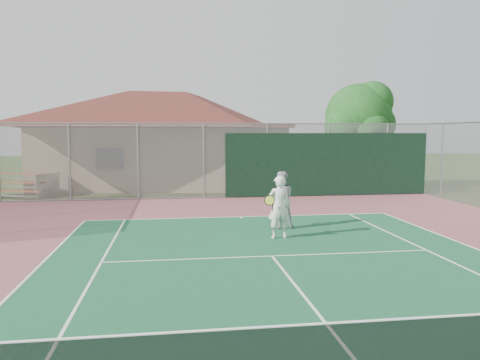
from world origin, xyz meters
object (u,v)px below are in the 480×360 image
player_grey_back (281,200)px  player_white_front (279,208)px  tree (360,119)px  bleachers (17,185)px  clubhouse (167,130)px

player_grey_back → player_white_front: bearing=74.6°
tree → player_grey_back: size_ratio=3.16×
tree → player_white_front: bearing=-122.4°
bleachers → tree: (17.31, 0.37, 3.20)m
player_grey_back → tree: bearing=-124.8°
player_white_front → clubhouse: bearing=-81.1°
clubhouse → player_white_front: 15.97m
clubhouse → tree: clubhouse is taller
bleachers → player_grey_back: player_grey_back is taller
clubhouse → tree: bearing=-18.0°
clubhouse → tree: (10.21, -4.63, 0.54)m
bleachers → tree: 17.61m
player_white_front → player_grey_back: (0.38, 1.42, -0.00)m
clubhouse → bleachers: size_ratio=4.45×
tree → player_white_front: (-6.85, -10.80, -2.87)m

